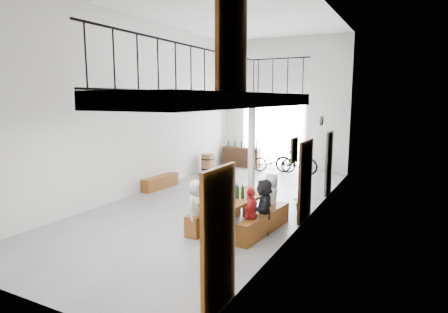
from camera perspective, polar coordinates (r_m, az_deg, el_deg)
The scene contains 24 objects.
floor at distance 11.04m, azimuth -1.23°, elevation -7.04°, with size 12.00×12.00×0.00m, color slate.
room_walls at distance 10.63m, azimuth -1.30°, elevation 11.71°, with size 12.00×12.00×12.00m.
gateway_portal at distance 16.30m, azimuth 7.49°, elevation 3.07°, with size 2.80×0.08×2.80m, color white.
right_wall_decor at distance 7.94m, azimuth 9.53°, elevation -0.58°, with size 0.07×8.28×5.07m.
balcony at distance 6.93m, azimuth 0.81°, elevation 8.33°, with size 1.52×5.62×4.00m.
tasting_table at distance 8.70m, azimuth 2.29°, elevation -6.61°, with size 1.03×2.11×0.79m.
bench_inner at distance 9.09m, azimuth -1.40°, elevation -9.02°, with size 0.33×2.05×0.47m, color brown.
bench_wall at distance 8.64m, azimuth 6.21°, elevation -10.00°, with size 0.27×2.10×0.48m, color brown.
tableware at distance 8.40m, azimuth 1.39°, elevation -5.51°, with size 0.74×1.23×0.35m.
side_bench at distance 12.85m, azimuth -9.67°, elevation -3.87°, with size 0.34×1.56×0.44m, color brown.
oak_barrel at distance 15.18m, azimuth -2.48°, elevation -1.10°, with size 0.54×0.54×0.80m.
serving_counter at distance 16.66m, azimuth 2.71°, elevation -0.08°, with size 1.65×0.46×0.87m, color #3B2013.
counter_bottles at distance 16.60m, azimuth 2.75°, elevation 1.88°, with size 1.40×0.14×0.28m.
guest_left_a at distance 8.39m, azimuth -4.20°, elevation -7.77°, with size 0.61×0.40×1.26m, color beige.
guest_left_b at distance 8.97m, azimuth -1.79°, elevation -6.70°, with size 0.45×0.30×1.24m, color #236775.
guest_left_c at distance 9.36m, azimuth -0.68°, elevation -6.02°, with size 0.60×0.47×1.24m, color beige.
guest_left_d at distance 9.82m, azimuth -0.03°, elevation -5.66°, with size 0.73×0.42×1.12m, color #236775.
guest_right_a at distance 8.14m, azimuth 4.16°, elevation -8.69°, with size 0.67×0.28×1.15m, color #B21F1E.
guest_right_b at distance 8.51m, azimuth 6.12°, elevation -7.56°, with size 1.16×0.37×1.26m, color black.
guest_right_c at distance 9.24m, azimuth 7.24°, elevation -6.35°, with size 0.60×0.39×1.23m, color beige.
host_standing at distance 7.31m, azimuth -0.83°, elevation -8.32°, with size 0.63×0.42×1.74m, color #4E5B33.
potted_plant at distance 10.40m, azimuth 11.72°, elevation -6.88°, with size 0.43×0.37×0.48m, color #1B451B.
bicycle_near at distance 15.56m, azimuth 7.64°, elevation -0.68°, with size 0.62×1.77×0.93m, color black.
bicycle_far at distance 15.30m, azimuth 10.94°, elevation -0.66°, with size 0.50×1.78×1.07m, color black.
Camera 1 is at (5.06, -9.34, 3.03)m, focal length 30.00 mm.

